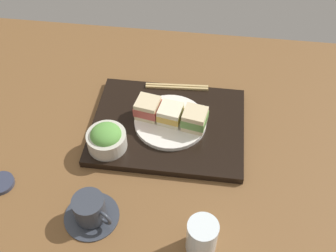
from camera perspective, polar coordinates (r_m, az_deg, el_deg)
The scene contains 11 objects.
ground_plane at distance 114.43cm, azimuth -3.13°, elevation -1.64°, with size 140.00×100.00×3.00cm, color brown.
serving_tray at distance 113.65cm, azimuth 0.01°, elevation 0.01°, with size 42.82×32.92×2.18cm, color black.
sandwich_plate at distance 112.47cm, azimuth 0.34°, elevation 0.65°, with size 20.42×20.42×1.26cm, color white.
sandwich_near at distance 108.69cm, azimuth 3.85°, elevation 1.01°, with size 7.45×7.24×5.66cm.
sandwich_middle at distance 110.17cm, azimuth 0.35°, elevation 1.73°, with size 7.26×7.32×4.99cm.
sandwich_far at distance 111.66cm, azimuth -3.06°, elevation 2.63°, with size 7.59×7.42×5.44cm.
salad_bowl at distance 106.31cm, azimuth -8.81°, elevation -1.76°, with size 10.59×10.59×7.02cm.
chopsticks_pair at distance 122.98cm, azimuth 1.28°, elevation 5.66°, with size 19.35×2.95×0.70cm.
coffee_cup at distance 97.20cm, azimuth -11.06°, elevation -11.76°, with size 13.31×13.31×7.37cm.
drinking_glass at distance 90.76cm, azimuth 4.87°, elevation -15.55°, with size 6.90×6.90×9.92cm, color silver.
small_sauce_dish at distance 111.12cm, azimuth -22.85°, elevation -7.55°, with size 6.80×6.80×1.13cm, color #33384C.
Camera 1 is at (-15.45, 71.48, 86.50)cm, focal length 42.52 mm.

